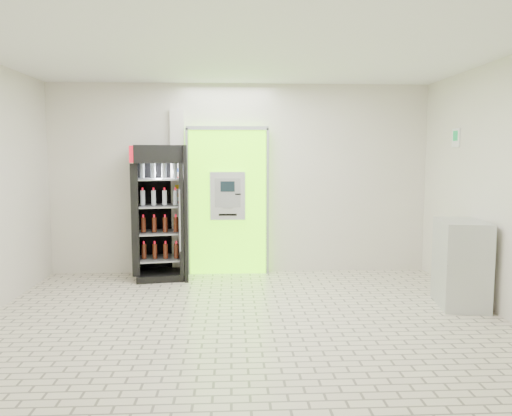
{
  "coord_description": "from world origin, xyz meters",
  "views": [
    {
      "loc": [
        -0.13,
        -5.45,
        1.87
      ],
      "look_at": [
        0.19,
        1.2,
        1.17
      ],
      "focal_mm": 35.0,
      "sensor_mm": 36.0,
      "label": 1
    }
  ],
  "objects": [
    {
      "name": "steel_cabinet",
      "position": [
        2.72,
        0.53,
        0.54
      ],
      "size": [
        0.68,
        0.89,
        1.07
      ],
      "rotation": [
        0.0,
        0.0,
        -0.18
      ],
      "color": "#B7BBC0",
      "rests_on": "ground"
    },
    {
      "name": "pillar",
      "position": [
        -0.98,
        2.45,
        1.3
      ],
      "size": [
        0.22,
        0.11,
        2.6
      ],
      "color": "silver",
      "rests_on": "ground"
    },
    {
      "name": "exit_sign",
      "position": [
        2.99,
        1.4,
        2.12
      ],
      "size": [
        0.02,
        0.22,
        0.26
      ],
      "color": "white",
      "rests_on": "room_shell"
    },
    {
      "name": "beverage_cooler",
      "position": [
        -1.22,
        2.16,
        0.97
      ],
      "size": [
        0.87,
        0.83,
        2.03
      ],
      "rotation": [
        0.0,
        0.0,
        0.18
      ],
      "color": "black",
      "rests_on": "ground"
    },
    {
      "name": "atm_assembly",
      "position": [
        -0.2,
        2.41,
        1.17
      ],
      "size": [
        1.3,
        0.24,
        2.33
      ],
      "color": "#68EB09",
      "rests_on": "ground"
    },
    {
      "name": "room_shell",
      "position": [
        0.0,
        0.0,
        1.84
      ],
      "size": [
        6.0,
        6.0,
        6.0
      ],
      "color": "silver",
      "rests_on": "ground"
    },
    {
      "name": "ground",
      "position": [
        0.0,
        0.0,
        0.0
      ],
      "size": [
        6.0,
        6.0,
        0.0
      ],
      "primitive_type": "plane",
      "color": "beige",
      "rests_on": "ground"
    }
  ]
}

